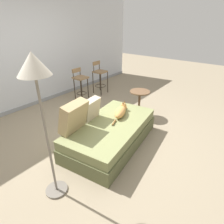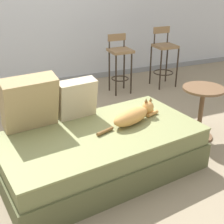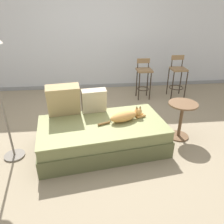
{
  "view_description": "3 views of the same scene",
  "coord_description": "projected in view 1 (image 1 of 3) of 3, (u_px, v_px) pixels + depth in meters",
  "views": [
    {
      "loc": [
        -2.16,
        -2.11,
        2.02
      ],
      "look_at": [
        0.15,
        -0.3,
        0.54
      ],
      "focal_mm": 30.0,
      "sensor_mm": 36.0,
      "label": 1
    },
    {
      "loc": [
        -0.88,
        -2.67,
        1.71
      ],
      "look_at": [
        0.15,
        -0.3,
        0.54
      ],
      "focal_mm": 50.0,
      "sensor_mm": 36.0,
      "label": 2
    },
    {
      "loc": [
        -0.14,
        -3.08,
        1.94
      ],
      "look_at": [
        0.15,
        -0.3,
        0.54
      ],
      "focal_mm": 35.0,
      "sensor_mm": 36.0,
      "label": 3
    }
  ],
  "objects": [
    {
      "name": "bar_stool_near_window",
      "position": [
        80.0,
        82.0,
        4.86
      ],
      "size": [
        0.32,
        0.32,
        0.86
      ],
      "color": "#2D2319",
      "rests_on": "ground"
    },
    {
      "name": "side_table",
      "position": [
        139.0,
        100.0,
        4.16
      ],
      "size": [
        0.44,
        0.44,
        0.59
      ],
      "color": "brown",
      "rests_on": "ground"
    },
    {
      "name": "bar_stool_by_doorway",
      "position": [
        100.0,
        76.0,
        5.4
      ],
      "size": [
        0.33,
        0.33,
        0.92
      ],
      "color": "#2D2319",
      "rests_on": "ground"
    },
    {
      "name": "couch",
      "position": [
        111.0,
        133.0,
        3.27
      ],
      "size": [
        1.91,
        1.2,
        0.42
      ],
      "color": "brown",
      "rests_on": "ground"
    },
    {
      "name": "wall_back_panel",
      "position": [
        19.0,
        53.0,
        4.24
      ],
      "size": [
        8.0,
        0.1,
        2.6
      ],
      "primitive_type": "cube",
      "color": "silver",
      "rests_on": "ground"
    },
    {
      "name": "floor_lamp",
      "position": [
        36.0,
        81.0,
        1.78
      ],
      "size": [
        0.32,
        0.32,
        1.75
      ],
      "color": "slate",
      "rests_on": "ground"
    },
    {
      "name": "wall_baseboard_trim",
      "position": [
        32.0,
        104.0,
        4.77
      ],
      "size": [
        8.0,
        0.02,
        0.09
      ],
      "primitive_type": "cube",
      "color": "gray",
      "rests_on": "ground"
    },
    {
      "name": "throw_pillow_corner",
      "position": [
        74.0,
        117.0,
        2.85
      ],
      "size": [
        0.5,
        0.34,
        0.5
      ],
      "color": "tan",
      "rests_on": "couch"
    },
    {
      "name": "cat",
      "position": [
        121.0,
        111.0,
        3.41
      ],
      "size": [
        0.72,
        0.32,
        0.19
      ],
      "color": "tan",
      "rests_on": "couch"
    },
    {
      "name": "throw_pillow_middle",
      "position": [
        91.0,
        109.0,
        3.23
      ],
      "size": [
        0.39,
        0.24,
        0.38
      ],
      "color": "beige",
      "rests_on": "couch"
    },
    {
      "name": "ground_plane",
      "position": [
        95.0,
        135.0,
        3.59
      ],
      "size": [
        16.0,
        16.0,
        0.0
      ],
      "primitive_type": "plane",
      "color": "gray",
      "rests_on": "ground"
    }
  ]
}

